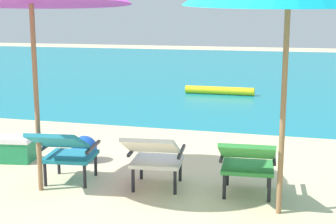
# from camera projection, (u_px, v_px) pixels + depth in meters

# --- Properties ---
(ground_plane) EXTENTS (40.00, 40.00, 0.00)m
(ground_plane) POSITION_uv_depth(u_px,v_px,m) (218.00, 118.00, 8.81)
(ground_plane) COLOR beige
(ocean_band) EXTENTS (40.00, 18.00, 0.01)m
(ocean_band) POSITION_uv_depth(u_px,v_px,m) (260.00, 70.00, 16.31)
(ocean_band) COLOR teal
(ocean_band) RESTS_ON ground_plane
(swim_buoy) EXTENTS (1.60, 0.18, 0.18)m
(swim_buoy) POSITION_uv_depth(u_px,v_px,m) (219.00, 90.00, 11.37)
(swim_buoy) COLOR yellow
(swim_buoy) RESTS_ON ocean_band
(lounge_chair_left) EXTENTS (0.65, 0.94, 0.68)m
(lounge_chair_left) POSITION_uv_depth(u_px,v_px,m) (65.00, 150.00, 5.24)
(lounge_chair_left) COLOR teal
(lounge_chair_left) RESTS_ON ground_plane
(lounge_chair_center) EXTENTS (0.64, 0.93, 0.68)m
(lounge_chair_center) POSITION_uv_depth(u_px,v_px,m) (154.00, 155.00, 5.06)
(lounge_chair_center) COLOR silver
(lounge_chair_center) RESTS_ON ground_plane
(lounge_chair_right) EXTENTS (0.60, 0.91, 0.68)m
(lounge_chair_right) POSITION_uv_depth(u_px,v_px,m) (248.00, 160.00, 4.86)
(lounge_chair_right) COLOR #338E3D
(lounge_chair_right) RESTS_ON ground_plane
(beach_ball) EXTENTS (0.33, 0.33, 0.33)m
(beach_ball) POSITION_uv_depth(u_px,v_px,m) (84.00, 149.00, 6.19)
(beach_ball) COLOR blue
(beach_ball) RESTS_ON ground_plane
(cooler_box) EXTENTS (0.52, 0.40, 0.32)m
(cooler_box) POSITION_uv_depth(u_px,v_px,m) (14.00, 149.00, 6.18)
(cooler_box) COLOR #1E844C
(cooler_box) RESTS_ON ground_plane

